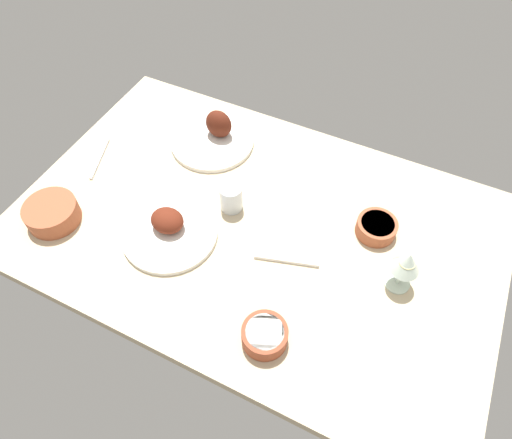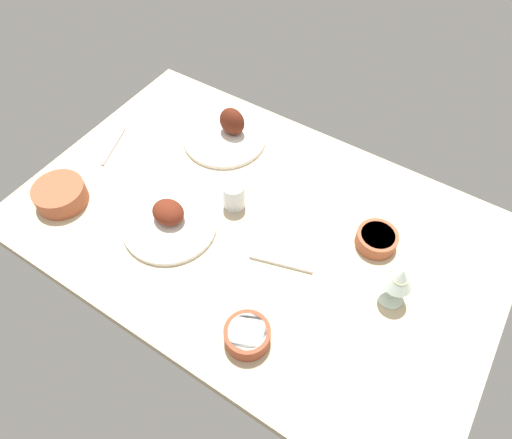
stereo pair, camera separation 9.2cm
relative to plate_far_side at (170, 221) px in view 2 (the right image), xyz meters
The scene contains 10 objects.
dining_table 25.46cm from the plate_far_side, 33.80° to the left, with size 140.00×90.00×4.00cm, color #C6B28E.
plate_far_side is the anchor object (origin of this frame).
plate_near_viewer 39.64cm from the plate_far_side, 99.94° to the left, with size 27.91×27.91×11.07cm.
bowl_potatoes 59.41cm from the plate_far_side, 26.32° to the left, with size 11.55×11.55×4.51cm.
bowl_cream 41.89cm from the plate_far_side, 23.90° to the right, with size 11.42×11.42×5.06cm.
bowl_pasta 34.91cm from the plate_far_side, 162.29° to the right, with size 15.39×15.39×6.05cm.
wine_glass 65.23cm from the plate_far_side, 11.37° to the left, with size 7.60×7.60×14.00cm.
water_tumbler 20.23cm from the plate_far_side, 54.84° to the left, with size 6.65×6.65×8.77cm, color silver.
folded_napkin 34.56cm from the plate_far_side, 19.68° to the left, with size 17.98×12.94×1.20cm, color white.
fork_loose 39.76cm from the plate_far_side, 157.74° to the left, with size 18.12×0.90×0.80cm, color silver.
Camera 2 is at (41.88, -65.16, 110.49)cm, focal length 31.40 mm.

